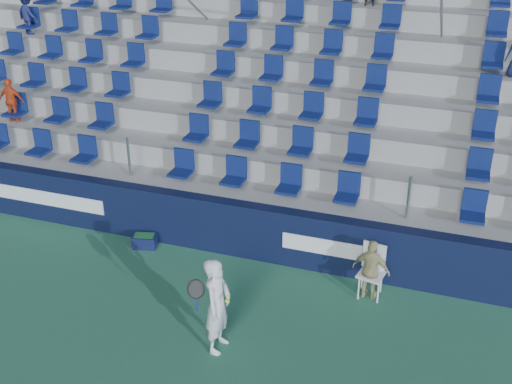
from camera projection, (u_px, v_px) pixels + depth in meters
ground at (191, 351)px, 10.78m from camera, size 70.00×70.00×0.00m
sponsor_wall at (252, 231)px, 13.17m from camera, size 24.00×0.32×1.20m
grandstand at (316, 87)px, 16.78m from camera, size 24.00×8.17×6.63m
tennis_player at (217, 305)px, 10.48m from camera, size 0.69×0.66×1.74m
line_judge_chair at (372, 266)px, 12.02m from camera, size 0.53×0.55×1.03m
line_judge at (371, 270)px, 11.88m from camera, size 0.75×0.39×1.22m
ball_bin at (145, 240)px, 13.70m from camera, size 0.57×0.45×0.29m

